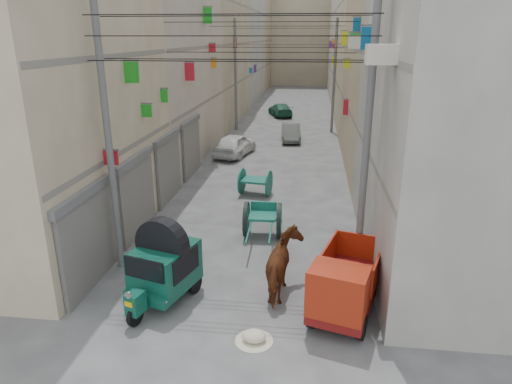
% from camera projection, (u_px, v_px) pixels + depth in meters
% --- Properties ---
extents(building_row_left, '(8.00, 62.00, 14.00)m').
position_uv_depth(building_row_left, '(196.00, 40.00, 39.08)').
color(building_row_left, beige).
rests_on(building_row_left, ground).
extents(building_row_right, '(8.00, 62.00, 14.00)m').
position_uv_depth(building_row_right, '(387.00, 40.00, 37.22)').
color(building_row_right, '#ACA6A0').
rests_on(building_row_right, ground).
extents(end_cap_building, '(22.00, 10.00, 13.00)m').
position_uv_depth(end_cap_building, '(301.00, 38.00, 68.06)').
color(end_cap_building, '#B4A98D').
rests_on(end_cap_building, ground).
extents(shutters_left, '(0.18, 14.40, 2.88)m').
position_uv_depth(shutters_left, '(155.00, 178.00, 17.92)').
color(shutters_left, '#4B4C50').
rests_on(shutters_left, ground).
extents(signboards, '(8.22, 40.52, 5.67)m').
position_uv_depth(signboards, '(277.00, 95.00, 27.43)').
color(signboards, red).
rests_on(signboards, ground).
extents(ac_units, '(0.70, 6.55, 3.35)m').
position_uv_depth(ac_units, '(372.00, 12.00, 12.57)').
color(ac_units, beige).
rests_on(ac_units, ground).
extents(utility_poles, '(7.40, 22.20, 8.00)m').
position_uv_depth(utility_poles, '(270.00, 95.00, 22.87)').
color(utility_poles, '#5A5A5D').
rests_on(utility_poles, ground).
extents(overhead_cables, '(7.40, 22.52, 1.12)m').
position_uv_depth(overhead_cables, '(265.00, 37.00, 19.53)').
color(overhead_cables, black).
rests_on(overhead_cables, ground).
extents(auto_rickshaw, '(1.92, 2.64, 1.79)m').
position_uv_depth(auto_rickshaw, '(164.00, 264.00, 12.10)').
color(auto_rickshaw, black).
rests_on(auto_rickshaw, ground).
extents(tonga_cart, '(1.37, 2.82, 1.26)m').
position_uv_depth(tonga_cart, '(263.00, 219.00, 16.13)').
color(tonga_cart, black).
rests_on(tonga_cart, ground).
extents(mini_truck, '(2.18, 3.35, 1.74)m').
position_uv_depth(mini_truck, '(344.00, 289.00, 11.35)').
color(mini_truck, black).
rests_on(mini_truck, ground).
extents(second_cart, '(1.49, 1.37, 1.17)m').
position_uv_depth(second_cart, '(255.00, 181.00, 20.40)').
color(second_cart, '#155F50').
rests_on(second_cart, ground).
extents(feed_sack, '(0.56, 0.45, 0.28)m').
position_uv_depth(feed_sack, '(254.00, 336.00, 10.67)').
color(feed_sack, '#C1B4A0').
rests_on(feed_sack, ground).
extents(horse, '(1.00, 2.07, 1.73)m').
position_uv_depth(horse, '(284.00, 266.00, 12.43)').
color(horse, brown).
rests_on(horse, ground).
extents(distant_car_white, '(2.36, 4.14, 1.33)m').
position_uv_depth(distant_car_white, '(235.00, 145.00, 27.16)').
color(distant_car_white, silver).
rests_on(distant_car_white, ground).
extents(distant_car_grey, '(1.53, 3.57, 1.15)m').
position_uv_depth(distant_car_grey, '(291.00, 132.00, 31.02)').
color(distant_car_grey, '#505451').
rests_on(distant_car_grey, ground).
extents(distant_car_green, '(2.65, 4.14, 1.12)m').
position_uv_depth(distant_car_green, '(280.00, 110.00, 40.65)').
color(distant_car_green, '#1E5942').
rests_on(distant_car_green, ground).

